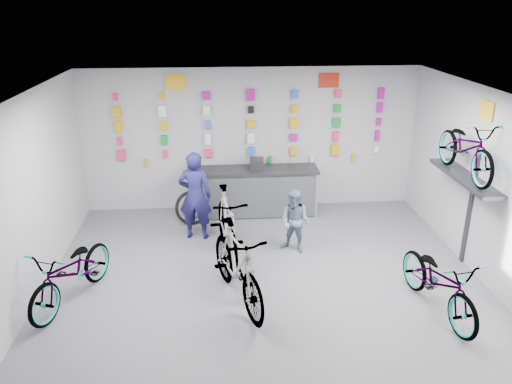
{
  "coord_description": "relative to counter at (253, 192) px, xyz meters",
  "views": [
    {
      "loc": [
        -0.71,
        -6.17,
        4.26
      ],
      "look_at": [
        -0.1,
        1.4,
        1.32
      ],
      "focal_mm": 35.0,
      "sensor_mm": 36.0,
      "label": 1
    }
  ],
  "objects": [
    {
      "name": "floor",
      "position": [
        0.0,
        -3.54,
        -0.49
      ],
      "size": [
        8.0,
        8.0,
        0.0
      ],
      "primitive_type": "plane",
      "color": "#505055",
      "rests_on": "ground"
    },
    {
      "name": "ceiling",
      "position": [
        0.0,
        -3.54,
        2.51
      ],
      "size": [
        8.0,
        8.0,
        0.0
      ],
      "primitive_type": "plane",
      "rotation": [
        3.14,
        0.0,
        0.0
      ],
      "color": "white",
      "rests_on": "wall_back"
    },
    {
      "name": "wall_back",
      "position": [
        0.0,
        0.46,
        1.01
      ],
      "size": [
        7.0,
        0.0,
        7.0
      ],
      "primitive_type": "plane",
      "rotation": [
        1.57,
        0.0,
        0.0
      ],
      "color": "#B4B4B7",
      "rests_on": "floor"
    },
    {
      "name": "wall_left",
      "position": [
        -3.5,
        -3.54,
        1.01
      ],
      "size": [
        0.0,
        8.0,
        8.0
      ],
      "primitive_type": "plane",
      "rotation": [
        1.57,
        0.0,
        1.57
      ],
      "color": "#B4B4B7",
      "rests_on": "floor"
    },
    {
      "name": "counter",
      "position": [
        0.0,
        0.0,
        0.0
      ],
      "size": [
        2.7,
        0.66,
        1.0
      ],
      "color": "black",
      "rests_on": "floor"
    },
    {
      "name": "merch_wall",
      "position": [
        -0.03,
        0.39,
        1.3
      ],
      "size": [
        5.55,
        0.08,
        1.57
      ],
      "color": "#F02A5C",
      "rests_on": "wall_back"
    },
    {
      "name": "wall_bracket",
      "position": [
        3.33,
        -2.34,
        0.98
      ],
      "size": [
        0.39,
        1.9,
        2.0
      ],
      "color": "#333338",
      "rests_on": "wall_right"
    },
    {
      "name": "sign_left",
      "position": [
        -1.5,
        0.44,
        2.23
      ],
      "size": [
        0.42,
        0.02,
        0.3
      ],
      "primitive_type": "cube",
      "color": "yellow",
      "rests_on": "wall_back"
    },
    {
      "name": "sign_right",
      "position": [
        1.6,
        0.44,
        2.23
      ],
      "size": [
        0.42,
        0.02,
        0.3
      ],
      "primitive_type": "cube",
      "color": "red",
      "rests_on": "wall_back"
    },
    {
      "name": "sign_side",
      "position": [
        3.48,
        -2.34,
        2.16
      ],
      "size": [
        0.02,
        0.4,
        0.3
      ],
      "primitive_type": "cube",
      "color": "yellow",
      "rests_on": "wall_right"
    },
    {
      "name": "bike_left",
      "position": [
        -2.91,
        -3.07,
        0.01
      ],
      "size": [
        1.3,
        1.99,
        0.99
      ],
      "primitive_type": "imported",
      "rotation": [
        0.0,
        0.0,
        -0.38
      ],
      "color": "gray",
      "rests_on": "floor"
    },
    {
      "name": "bike_center",
      "position": [
        -0.47,
        -3.26,
        0.12
      ],
      "size": [
        1.16,
        2.1,
        1.21
      ],
      "primitive_type": "imported",
      "rotation": [
        0.0,
        0.0,
        0.31
      ],
      "color": "gray",
      "rests_on": "floor"
    },
    {
      "name": "bike_right",
      "position": [
        2.4,
        -3.75,
        0.01
      ],
      "size": [
        0.94,
        1.95,
        0.98
      ],
      "primitive_type": "imported",
      "rotation": [
        0.0,
        0.0,
        0.16
      ],
      "color": "gray",
      "rests_on": "floor"
    },
    {
      "name": "bike_service",
      "position": [
        -0.58,
        -1.82,
        0.12
      ],
      "size": [
        0.82,
        2.07,
        1.21
      ],
      "primitive_type": "imported",
      "rotation": [
        0.0,
        0.0,
        0.13
      ],
      "color": "gray",
      "rests_on": "floor"
    },
    {
      "name": "bike_wall",
      "position": [
        3.25,
        -2.34,
        1.57
      ],
      "size": [
        0.63,
        1.8,
        0.95
      ],
      "primitive_type": "imported",
      "color": "gray",
      "rests_on": "wall_bracket"
    },
    {
      "name": "clerk",
      "position": [
        -1.15,
        -1.03,
        0.36
      ],
      "size": [
        0.68,
        0.5,
        1.7
      ],
      "primitive_type": "imported",
      "rotation": [
        0.0,
        0.0,
        2.97
      ],
      "color": "#1A174C",
      "rests_on": "floor"
    },
    {
      "name": "customer",
      "position": [
        0.63,
        -1.74,
        0.09
      ],
      "size": [
        0.71,
        0.67,
        1.16
      ],
      "primitive_type": "imported",
      "rotation": [
        0.0,
        0.0,
        -0.56
      ],
      "color": "slate",
      "rests_on": "floor"
    },
    {
      "name": "spare_wheel",
      "position": [
        -1.25,
        -0.37,
        -0.15
      ],
      "size": [
        0.74,
        0.44,
        0.69
      ],
      "rotation": [
        0.0,
        0.0,
        0.28
      ],
      "color": "black",
      "rests_on": "floor"
    },
    {
      "name": "register",
      "position": [
        0.09,
        0.01,
        0.62
      ],
      "size": [
        0.31,
        0.33,
        0.22
      ],
      "primitive_type": "cube",
      "rotation": [
        0.0,
        0.0,
        -0.1
      ],
      "color": "black",
      "rests_on": "counter"
    }
  ]
}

